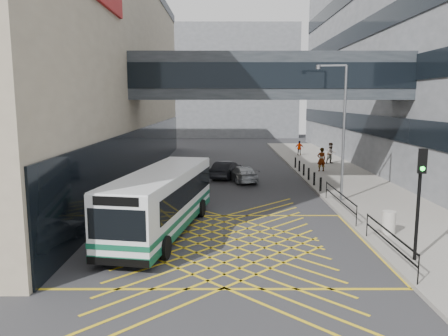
{
  "coord_description": "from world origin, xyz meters",
  "views": [
    {
      "loc": [
        -0.02,
        -17.64,
        5.94
      ],
      "look_at": [
        0.0,
        4.0,
        2.6
      ],
      "focal_mm": 35.0,
      "sensor_mm": 36.0,
      "label": 1
    }
  ],
  "objects_px": {
    "car_dark": "(226,170)",
    "traffic_light": "(420,189)",
    "street_lamp": "(341,124)",
    "car_white": "(116,230)",
    "pedestrian_a": "(321,160)",
    "bus": "(163,199)",
    "pedestrian_c": "(299,148)",
    "car_silver": "(242,173)",
    "litter_bin": "(389,222)",
    "pedestrian_b": "(331,153)"
  },
  "relations": [
    {
      "from": "car_dark",
      "to": "traffic_light",
      "type": "xyz_separation_m",
      "value": [
        6.78,
        -18.2,
        2.19
      ]
    },
    {
      "from": "traffic_light",
      "to": "street_lamp",
      "type": "xyz_separation_m",
      "value": [
        -0.26,
        9.86,
        1.76
      ]
    },
    {
      "from": "car_white",
      "to": "pedestrian_a",
      "type": "relative_size",
      "value": 1.99
    },
    {
      "from": "bus",
      "to": "pedestrian_c",
      "type": "bearing_deg",
      "value": 77.93
    },
    {
      "from": "traffic_light",
      "to": "street_lamp",
      "type": "relative_size",
      "value": 0.53
    },
    {
      "from": "car_white",
      "to": "pedestrian_c",
      "type": "relative_size",
      "value": 2.51
    },
    {
      "from": "car_silver",
      "to": "litter_bin",
      "type": "xyz_separation_m",
      "value": [
        5.85,
        -13.36,
        0.04
      ]
    },
    {
      "from": "bus",
      "to": "car_silver",
      "type": "relative_size",
      "value": 2.59
    },
    {
      "from": "car_dark",
      "to": "pedestrian_a",
      "type": "xyz_separation_m",
      "value": [
        7.87,
        2.28,
        0.48
      ]
    },
    {
      "from": "litter_bin",
      "to": "pedestrian_b",
      "type": "xyz_separation_m",
      "value": [
        2.75,
        21.7,
        0.46
      ]
    },
    {
      "from": "car_silver",
      "to": "street_lamp",
      "type": "height_order",
      "value": "street_lamp"
    },
    {
      "from": "car_white",
      "to": "car_dark",
      "type": "height_order",
      "value": "car_dark"
    },
    {
      "from": "car_white",
      "to": "car_silver",
      "type": "bearing_deg",
      "value": -130.25
    },
    {
      "from": "pedestrian_a",
      "to": "bus",
      "type": "bearing_deg",
      "value": 48.54
    },
    {
      "from": "car_white",
      "to": "pedestrian_a",
      "type": "xyz_separation_m",
      "value": [
        12.56,
        18.21,
        0.52
      ]
    },
    {
      "from": "car_dark",
      "to": "car_silver",
      "type": "distance_m",
      "value": 1.94
    },
    {
      "from": "car_white",
      "to": "litter_bin",
      "type": "height_order",
      "value": "car_white"
    },
    {
      "from": "car_silver",
      "to": "pedestrian_a",
      "type": "bearing_deg",
      "value": -163.53
    },
    {
      "from": "bus",
      "to": "car_white",
      "type": "relative_size",
      "value": 2.66
    },
    {
      "from": "traffic_light",
      "to": "pedestrian_c",
      "type": "xyz_separation_m",
      "value": [
        1.11,
        31.11,
        -1.91
      ]
    },
    {
      "from": "bus",
      "to": "car_dark",
      "type": "bearing_deg",
      "value": 87.92
    },
    {
      "from": "car_white",
      "to": "litter_bin",
      "type": "xyz_separation_m",
      "value": [
        11.72,
        1.04,
        0.04
      ]
    },
    {
      "from": "car_dark",
      "to": "pedestrian_a",
      "type": "distance_m",
      "value": 8.2
    },
    {
      "from": "pedestrian_b",
      "to": "street_lamp",
      "type": "bearing_deg",
      "value": -121.65
    },
    {
      "from": "bus",
      "to": "pedestrian_c",
      "type": "relative_size",
      "value": 6.66
    },
    {
      "from": "litter_bin",
      "to": "pedestrian_a",
      "type": "relative_size",
      "value": 0.51
    },
    {
      "from": "car_white",
      "to": "traffic_light",
      "type": "xyz_separation_m",
      "value": [
        11.48,
        -2.26,
        2.23
      ]
    },
    {
      "from": "bus",
      "to": "pedestrian_a",
      "type": "relative_size",
      "value": 5.29
    },
    {
      "from": "car_dark",
      "to": "litter_bin",
      "type": "relative_size",
      "value": 4.19
    },
    {
      "from": "car_silver",
      "to": "pedestrian_b",
      "type": "distance_m",
      "value": 11.98
    },
    {
      "from": "car_white",
      "to": "car_silver",
      "type": "distance_m",
      "value": 15.55
    },
    {
      "from": "traffic_light",
      "to": "pedestrian_a",
      "type": "bearing_deg",
      "value": 100.9
    },
    {
      "from": "car_silver",
      "to": "litter_bin",
      "type": "distance_m",
      "value": 14.58
    },
    {
      "from": "litter_bin",
      "to": "pedestrian_a",
      "type": "height_order",
      "value": "pedestrian_a"
    },
    {
      "from": "bus",
      "to": "car_silver",
      "type": "height_order",
      "value": "bus"
    },
    {
      "from": "street_lamp",
      "to": "car_silver",
      "type": "bearing_deg",
      "value": 139.36
    },
    {
      "from": "car_silver",
      "to": "pedestrian_a",
      "type": "xyz_separation_m",
      "value": [
        6.68,
        3.81,
        0.52
      ]
    },
    {
      "from": "car_white",
      "to": "pedestrian_c",
      "type": "height_order",
      "value": "pedestrian_c"
    },
    {
      "from": "bus",
      "to": "litter_bin",
      "type": "height_order",
      "value": "bus"
    },
    {
      "from": "car_dark",
      "to": "car_silver",
      "type": "xyz_separation_m",
      "value": [
        1.18,
        -1.53,
        -0.04
      ]
    },
    {
      "from": "pedestrian_a",
      "to": "pedestrian_c",
      "type": "distance_m",
      "value": 10.64
    },
    {
      "from": "car_white",
      "to": "pedestrian_a",
      "type": "bearing_deg",
      "value": -142.64
    },
    {
      "from": "traffic_light",
      "to": "bus",
      "type": "bearing_deg",
      "value": 170.94
    },
    {
      "from": "car_white",
      "to": "pedestrian_a",
      "type": "distance_m",
      "value": 22.13
    },
    {
      "from": "pedestrian_a",
      "to": "litter_bin",
      "type": "bearing_deg",
      "value": 79.32
    },
    {
      "from": "car_dark",
      "to": "litter_bin",
      "type": "height_order",
      "value": "car_dark"
    },
    {
      "from": "street_lamp",
      "to": "pedestrian_c",
      "type": "xyz_separation_m",
      "value": [
        1.37,
        21.24,
        -3.67
      ]
    },
    {
      "from": "car_white",
      "to": "traffic_light",
      "type": "distance_m",
      "value": 11.91
    },
    {
      "from": "car_silver",
      "to": "street_lamp",
      "type": "xyz_separation_m",
      "value": [
        5.34,
        -6.8,
        3.98
      ]
    },
    {
      "from": "pedestrian_c",
      "to": "bus",
      "type": "bearing_deg",
      "value": 79.8
    }
  ]
}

